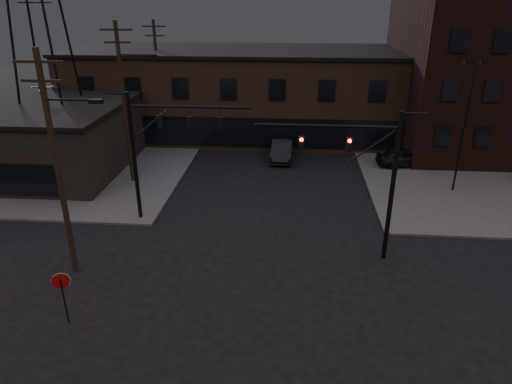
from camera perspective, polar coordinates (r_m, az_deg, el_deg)
ground at (r=21.55m, az=0.09°, el=-13.70°), size 140.00×140.00×0.00m
sidewalk_nw at (r=47.38m, az=-25.23°, el=5.29°), size 30.00×30.00×0.15m
building_row at (r=46.05m, az=2.93°, el=12.08°), size 40.00×12.00×8.00m
building_left at (r=40.80m, az=-27.28°, el=5.85°), size 16.00×12.00×5.00m
traffic_signal_near at (r=23.44m, az=14.18°, el=2.52°), size 7.12×0.24×8.00m
traffic_signal_far at (r=27.59m, az=-12.66°, el=5.99°), size 7.12×0.24×8.00m
stop_sign at (r=21.01m, az=-23.11°, el=-10.80°), size 0.72×0.33×2.48m
utility_pole_near at (r=23.10m, az=-23.54°, el=3.42°), size 3.70×0.28×11.00m
utility_pole_mid at (r=34.00m, az=-16.05°, el=10.83°), size 3.70×0.28×11.50m
utility_pole_far at (r=45.59m, az=-12.15°, el=13.78°), size 2.20×0.28×11.00m
transmission_tower at (r=40.12m, az=-25.96°, el=20.52°), size 7.00×7.00×25.00m
lot_light_a at (r=34.08m, az=24.78°, el=8.56°), size 1.50×0.28×9.14m
parked_car_lot_a at (r=39.08m, az=17.98°, el=4.16°), size 4.55×2.38×1.48m
car_crossing at (r=39.34m, az=3.26°, el=5.32°), size 1.89×5.05×1.65m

